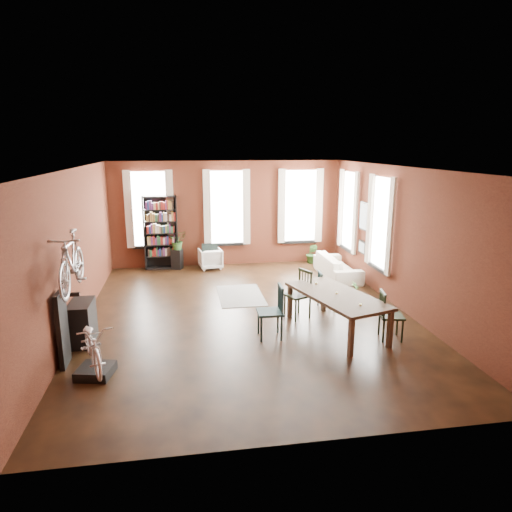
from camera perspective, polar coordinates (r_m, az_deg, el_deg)
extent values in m
plane|color=black|center=(10.14, -1.04, -7.41)|extent=(9.00, 9.00, 0.00)
cube|color=silver|center=(9.47, -1.13, 10.96)|extent=(7.00, 9.00, 0.04)
cube|color=#441B11|center=(14.08, -3.68, 5.30)|extent=(7.00, 0.04, 3.20)
cube|color=#441B11|center=(5.44, 5.70, -8.54)|extent=(7.00, 0.04, 3.20)
cube|color=#441B11|center=(9.83, -21.72, 0.66)|extent=(0.04, 9.00, 3.20)
cube|color=#441B11|center=(10.73, 17.76, 2.02)|extent=(0.04, 9.00, 3.20)
cube|color=white|center=(13.99, -13.15, 5.74)|extent=(1.00, 0.04, 2.20)
cube|color=#BFAE99|center=(13.92, -13.16, 5.70)|extent=(1.40, 0.06, 2.30)
cube|color=white|center=(14.02, -3.68, 6.09)|extent=(1.00, 0.04, 2.20)
cube|color=#BFAE99|center=(13.95, -3.65, 6.05)|extent=(1.40, 0.06, 2.30)
cube|color=white|center=(14.42, 5.50, 6.27)|extent=(1.00, 0.04, 2.20)
cube|color=#BFAE99|center=(14.35, 5.58, 6.23)|extent=(1.40, 0.06, 2.30)
cube|color=white|center=(11.57, 15.49, 3.99)|extent=(0.04, 1.00, 2.20)
cube|color=#BFAE99|center=(11.54, 15.18, 3.99)|extent=(0.06, 1.40, 2.30)
cube|color=white|center=(13.58, 11.67, 5.58)|extent=(0.04, 1.00, 2.20)
cube|color=#BFAE99|center=(13.55, 11.39, 5.58)|extent=(0.06, 1.40, 2.30)
cube|color=black|center=(12.56, 13.39, 4.85)|extent=(0.04, 0.55, 0.75)
cube|color=black|center=(12.71, 13.18, 1.07)|extent=(0.04, 0.45, 0.35)
cube|color=brown|center=(9.31, 9.95, -7.01)|extent=(1.67, 2.51, 0.79)
cube|color=#1A373A|center=(8.86, 1.75, -7.00)|extent=(0.49, 0.49, 1.04)
cube|color=black|center=(9.89, 5.21, -4.83)|extent=(0.63, 0.63, 1.04)
cube|color=black|center=(9.19, 16.56, -7.15)|extent=(0.51, 0.51, 0.95)
cube|color=#1A3539|center=(10.58, 8.86, -4.22)|extent=(0.41, 0.41, 0.85)
cube|color=black|center=(13.92, -11.80, 2.85)|extent=(1.00, 0.32, 2.20)
imported|color=white|center=(13.86, -5.73, -0.20)|extent=(0.73, 0.70, 0.67)
imported|color=beige|center=(13.11, 10.17, -0.84)|extent=(0.61, 2.08, 0.81)
cube|color=black|center=(11.41, -1.94, -4.94)|extent=(1.08, 1.73, 0.01)
cube|color=black|center=(8.07, -19.41, -13.43)|extent=(0.64, 0.64, 0.16)
cube|color=black|center=(8.40, -23.05, -8.40)|extent=(0.16, 0.60, 1.30)
cube|color=black|center=(9.28, -20.89, -7.77)|extent=(0.40, 0.80, 0.80)
cube|color=black|center=(13.97, -9.83, -0.39)|extent=(0.38, 0.38, 0.60)
imported|color=#316227|center=(14.54, 6.96, -0.37)|extent=(0.58, 0.72, 0.28)
imported|color=#2B4F1F|center=(11.36, 12.18, -4.93)|extent=(0.50, 0.49, 0.16)
imported|color=beige|center=(7.76, -19.95, -7.90)|extent=(0.75, 0.91, 1.50)
imported|color=#A5A8AD|center=(7.93, -22.29, 1.60)|extent=(0.47, 1.00, 1.66)
imported|color=#2E5D25|center=(13.86, -9.79, 1.70)|extent=(0.69, 0.72, 0.44)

